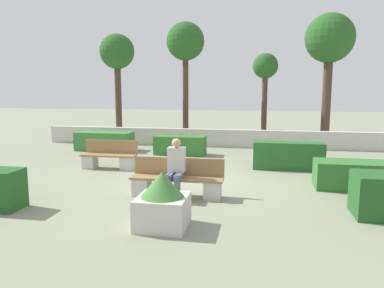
{
  "coord_description": "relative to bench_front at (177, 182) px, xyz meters",
  "views": [
    {
      "loc": [
        1.79,
        -9.31,
        2.42
      ],
      "look_at": [
        -0.0,
        0.5,
        0.9
      ],
      "focal_mm": 35.0,
      "sensor_mm": 36.0,
      "label": 1
    }
  ],
  "objects": [
    {
      "name": "ground_plane",
      "position": [
        0.0,
        1.36,
        -0.33
      ],
      "size": [
        60.0,
        60.0,
        0.0
      ],
      "primitive_type": "plane",
      "color": "gray"
    },
    {
      "name": "perimeter_wall",
      "position": [
        0.0,
        7.18,
        0.03
      ],
      "size": [
        14.49,
        0.3,
        0.71
      ],
      "color": "beige",
      "rests_on": "ground_plane"
    },
    {
      "name": "bench_front",
      "position": [
        0.0,
        0.0,
        0.0
      ],
      "size": [
        2.08,
        0.48,
        0.84
      ],
      "color": "#937047",
      "rests_on": "ground_plane"
    },
    {
      "name": "bench_left_side",
      "position": [
        -2.63,
        2.43,
        -0.02
      ],
      "size": [
        1.65,
        0.48,
        0.84
      ],
      "rotation": [
        0.0,
        0.0,
        -0.17
      ],
      "color": "#937047",
      "rests_on": "ground_plane"
    },
    {
      "name": "person_seated_man",
      "position": [
        -0.0,
        -0.14,
        0.38
      ],
      "size": [
        0.38,
        0.64,
        1.31
      ],
      "color": "#515B70",
      "rests_on": "ground_plane"
    },
    {
      "name": "hedge_block_near_left",
      "position": [
        2.64,
        3.29,
        0.08
      ],
      "size": [
        2.05,
        0.6,
        0.81
      ],
      "color": "#286028",
      "rests_on": "ground_plane"
    },
    {
      "name": "hedge_block_near_right",
      "position": [
        4.15,
        1.35,
        0.0
      ],
      "size": [
        2.02,
        0.86,
        0.66
      ],
      "color": "#33702D",
      "rests_on": "ground_plane"
    },
    {
      "name": "hedge_block_mid_left",
      "position": [
        -4.1,
        5.51,
        0.03
      ],
      "size": [
        2.15,
        0.88,
        0.71
      ],
      "color": "#3D7A38",
      "rests_on": "ground_plane"
    },
    {
      "name": "hedge_block_far_left",
      "position": [
        -1.03,
        5.13,
        0.01
      ],
      "size": [
        1.83,
        0.7,
        0.67
      ],
      "color": "#33702D",
      "rests_on": "ground_plane"
    },
    {
      "name": "planter_corner_left",
      "position": [
        0.17,
        -1.9,
        0.13
      ],
      "size": [
        0.86,
        0.86,
        0.99
      ],
      "color": "beige",
      "rests_on": "ground_plane"
    },
    {
      "name": "tree_leftmost",
      "position": [
        -4.78,
        8.8,
        3.56
      ],
      "size": [
        1.6,
        1.6,
        4.85
      ],
      "color": "#473828",
      "rests_on": "ground_plane"
    },
    {
      "name": "tree_center_left",
      "position": [
        -1.58,
        8.89,
        3.99
      ],
      "size": [
        1.7,
        1.7,
        5.3
      ],
      "color": "#473828",
      "rests_on": "ground_plane"
    },
    {
      "name": "tree_center_right",
      "position": [
        1.96,
        9.01,
        2.8
      ],
      "size": [
        1.1,
        1.1,
        3.89
      ],
      "color": "#473828",
      "rests_on": "ground_plane"
    },
    {
      "name": "tree_rightmost",
      "position": [
        4.44,
        8.14,
        3.88
      ],
      "size": [
        1.95,
        1.95,
        5.33
      ],
      "color": "#473828",
      "rests_on": "ground_plane"
    }
  ]
}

